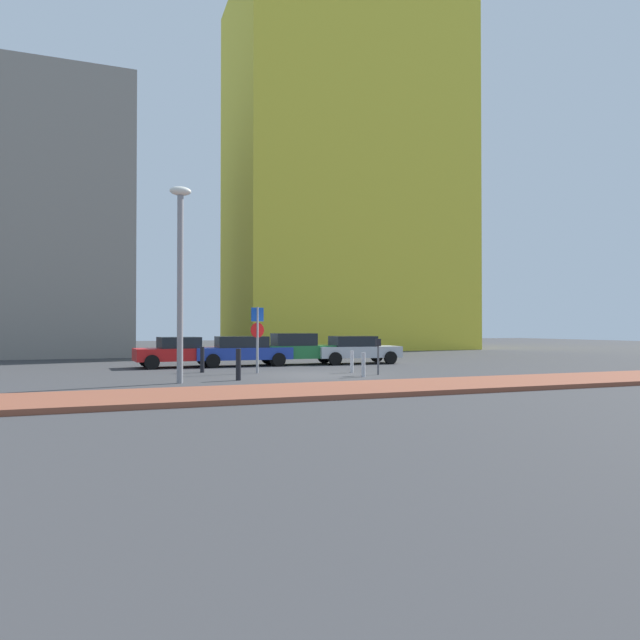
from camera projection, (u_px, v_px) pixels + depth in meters
The scene contains 15 objects.
ground_plane at pixel (317, 375), 21.57m from camera, with size 120.00×120.00×0.00m, color #38383A.
sidewalk_brick at pixel (383, 388), 16.32m from camera, with size 40.00×3.31×0.14m, color brown.
parked_car_red at pixel (179, 352), 25.76m from camera, with size 4.07×2.31×1.39m.
parked_car_blue at pixel (242, 350), 26.62m from camera, with size 4.53×1.98×1.41m.
parked_car_green at pixel (299, 349), 27.66m from camera, with size 4.40×1.97×1.54m.
parked_car_silver at pixel (356, 349), 28.36m from camera, with size 4.36×2.18×1.39m.
parking_sign_post at pixel (257, 332), 22.49m from camera, with size 0.59×0.19×2.65m.
parking_meter at pixel (378, 351), 21.69m from camera, with size 0.18×0.14×1.39m.
street_lamp at pixel (180, 266), 18.42m from camera, with size 0.70×0.36×6.46m.
traffic_bollard_near at pixel (202, 360), 22.77m from camera, with size 0.17×0.17×1.04m, color black.
traffic_bollard_mid at pixel (238, 365), 19.40m from camera, with size 0.18×0.18×1.09m, color black.
traffic_bollard_far at pixel (363, 365), 20.75m from camera, with size 0.15×0.15×0.91m, color #B7B7BC.
traffic_bollard_edge at pixel (352, 362), 22.71m from camera, with size 0.14×0.14×0.89m, color #B7B7BC.
building_colorful_midrise at pixel (344, 175), 48.98m from camera, with size 19.28×12.59×30.20m, color gold.
building_under_construction at pixel (47, 224), 37.23m from camera, with size 10.84×11.18×17.44m, color gray.
Camera 1 is at (-7.43, -20.28, 1.82)m, focal length 31.59 mm.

